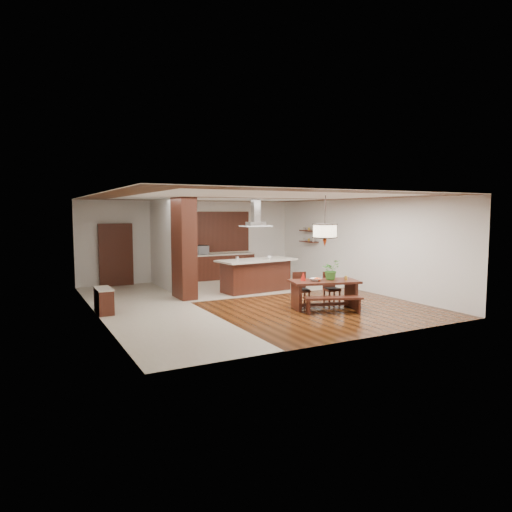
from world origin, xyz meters
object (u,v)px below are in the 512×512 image
hallway_console (104,301)px  range_hood (256,213)px  dining_table (324,288)px  dining_chair_right (332,288)px  fruit_bowl (316,280)px  kitchen_island (256,275)px  island_cup (269,257)px  pendant_lantern (325,221)px  dining_chair_left (302,289)px  microwave (199,250)px  dining_bench (333,305)px  foliage_plant (331,270)px

hallway_console → range_hood: bearing=12.3°
dining_table → dining_chair_right: size_ratio=2.22×
fruit_bowl → kitchen_island: kitchen_island is taller
hallway_console → fruit_bowl: 5.29m
island_cup → pendant_lantern: bearing=-90.0°
dining_chair_left → island_cup: size_ratio=6.66×
dining_chair_right → microwave: bearing=115.9°
dining_bench → fruit_bowl: fruit_bowl is taller
pendant_lantern → island_cup: 3.13m
dining_chair_right → island_cup: (-0.56, 2.50, 0.64)m
dining_bench → pendant_lantern: bearing=75.0°
microwave → foliage_plant: bearing=-81.1°
hallway_console → dining_chair_left: size_ratio=1.01×
foliage_plant → microwave: 6.11m
dining_chair_left → foliage_plant: (0.51, -0.60, 0.55)m
hallway_console → dining_bench: size_ratio=0.61×
dining_chair_left → range_hood: range_hood is taller
dining_table → pendant_lantern: bearing=-90.0°
dining_chair_right → pendant_lantern: size_ratio=0.65×
dining_chair_left → hallway_console: bearing=175.5°
dining_table → dining_chair_right: dining_chair_right is taller
pendant_lantern → foliage_plant: (0.23, 0.03, -1.26)m
dining_table → kitchen_island: kitchen_island is taller
foliage_plant → dining_chair_right: bearing=48.4°
kitchen_island → microwave: 3.10m
dining_chair_right → foliage_plant: foliage_plant is taller
pendant_lantern → dining_table: bearing=90.0°
hallway_console → pendant_lantern: bearing=-21.2°
dining_chair_right → range_hood: bearing=118.9°
fruit_bowl → island_cup: size_ratio=2.20×
dining_chair_left → dining_chair_right: dining_chair_left is taller
hallway_console → island_cup: 5.28m
hallway_console → dining_chair_right: bearing=-15.7°
dining_chair_left → range_hood: (-0.11, 2.41, 2.03)m
dining_chair_left → pendant_lantern: (0.28, -0.63, 1.81)m
dining_bench → foliage_plant: bearing=58.4°
fruit_bowl → kitchen_island: (-0.13, 3.02, -0.24)m
fruit_bowl → island_cup: bearing=84.8°
dining_chair_left → fruit_bowl: size_ratio=3.03×
range_hood → dining_chair_right: bearing=-70.2°
fruit_bowl → pendant_lantern: bearing=-3.4°
hallway_console → dining_table: dining_table is taller
dining_chair_right → microwave: 5.88m
dining_chair_left → kitchen_island: kitchen_island is taller
range_hood → island_cup: (0.39, -0.13, -1.40)m
hallway_console → foliage_plant: foliage_plant is taller
pendant_lantern → fruit_bowl: pendant_lantern is taller
pendant_lantern → dining_chair_left: bearing=114.2°
kitchen_island → island_cup: 0.69m
hallway_console → range_hood: range_hood is taller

